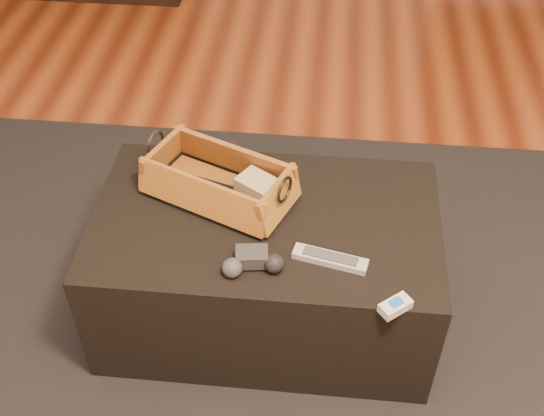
# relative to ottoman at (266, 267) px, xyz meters

# --- Properties ---
(floor) EXTENTS (5.00, 5.50, 0.01)m
(floor) POSITION_rel_ottoman_xyz_m (-0.17, -0.20, -0.23)
(floor) COLOR brown
(floor) RESTS_ON ground
(area_rug) EXTENTS (2.60, 2.00, 0.01)m
(area_rug) POSITION_rel_ottoman_xyz_m (-0.00, -0.05, -0.22)
(area_rug) COLOR black
(area_rug) RESTS_ON floor
(ottoman) EXTENTS (1.00, 0.60, 0.42)m
(ottoman) POSITION_rel_ottoman_xyz_m (0.00, 0.00, 0.00)
(ottoman) COLOR black
(ottoman) RESTS_ON area_rug
(tv_remote) EXTENTS (0.24, 0.12, 0.02)m
(tv_remote) POSITION_rel_ottoman_xyz_m (-0.17, 0.08, 0.24)
(tv_remote) COLOR black
(tv_remote) RESTS_ON wicker_basket
(cloth_bundle) EXTENTS (0.15, 0.13, 0.07)m
(cloth_bundle) POSITION_rel_ottoman_xyz_m (-0.03, 0.07, 0.26)
(cloth_bundle) COLOR tan
(cloth_bundle) RESTS_ON wicker_basket
(wicker_basket) EXTENTS (0.49, 0.38, 0.15)m
(wicker_basket) POSITION_rel_ottoman_xyz_m (-0.15, 0.08, 0.26)
(wicker_basket) COLOR brown
(wicker_basket) RESTS_ON ottoman
(game_controller) EXTENTS (0.17, 0.11, 0.05)m
(game_controller) POSITION_rel_ottoman_xyz_m (-0.01, -0.20, 0.24)
(game_controller) COLOR #29292B
(game_controller) RESTS_ON ottoman
(silver_remote) EXTENTS (0.21, 0.09, 0.02)m
(silver_remote) POSITION_rel_ottoman_xyz_m (0.19, -0.15, 0.22)
(silver_remote) COLOR #B9BCC2
(silver_remote) RESTS_ON ottoman
(cream_gadget) EXTENTS (0.09, 0.08, 0.03)m
(cream_gadget) POSITION_rel_ottoman_xyz_m (0.36, -0.30, 0.22)
(cream_gadget) COLOR beige
(cream_gadget) RESTS_ON ottoman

